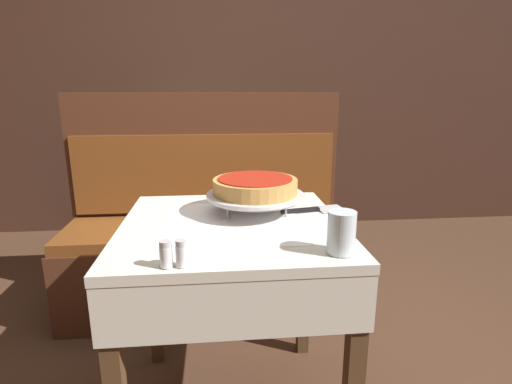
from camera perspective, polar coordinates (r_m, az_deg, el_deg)
dining_table_front at (r=1.38m, az=-3.42°, el=-8.99°), size 0.73×0.73×0.76m
dining_table_rear at (r=2.99m, az=-8.20°, el=4.11°), size 0.76×0.76×0.75m
booth_bench at (r=2.23m, az=-6.97°, el=-7.77°), size 1.50×0.50×1.16m
back_wall_panel at (r=3.40m, az=-5.01°, el=14.81°), size 6.00×0.04×2.40m
pizza_pan_stand at (r=1.41m, az=-0.12°, el=-0.60°), size 0.35×0.35×0.07m
deep_dish_pizza at (r=1.40m, az=-0.12°, el=0.90°), size 0.30×0.30×0.06m
pizza_server at (r=1.47m, az=8.33°, el=-2.50°), size 0.24×0.10×0.01m
water_glass_near at (r=1.10m, az=12.10°, el=-5.64°), size 0.08×0.08×0.12m
salt_shaker at (r=1.02m, az=-12.75°, el=-8.64°), size 0.03×0.03×0.07m
pepper_shaker at (r=1.02m, az=-10.58°, el=-8.61°), size 0.03×0.03×0.07m
condiment_caddy at (r=3.00m, az=-6.84°, el=7.14°), size 0.14×0.14×0.18m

